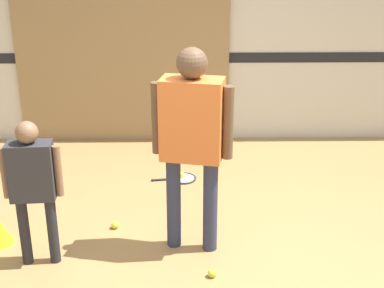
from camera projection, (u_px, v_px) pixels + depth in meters
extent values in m
plane|color=#A87F4C|center=(211.00, 262.00, 4.19)|extent=(16.00, 16.00, 0.00)
cube|color=beige|center=(201.00, 8.00, 6.17)|extent=(16.00, 0.06, 3.20)
cube|color=black|center=(201.00, 58.00, 6.36)|extent=(16.00, 0.01, 0.12)
cube|color=#93754C|center=(123.00, 61.00, 6.33)|extent=(2.52, 0.05, 1.99)
cylinder|color=#2D334C|center=(174.00, 202.00, 4.29)|extent=(0.12, 0.12, 0.79)
cylinder|color=#2D334C|center=(211.00, 205.00, 4.24)|extent=(0.12, 0.12, 0.79)
cube|color=orange|center=(192.00, 119.00, 4.00)|extent=(0.51, 0.35, 0.63)
sphere|color=brown|center=(192.00, 63.00, 3.84)|extent=(0.23, 0.23, 0.23)
cylinder|color=brown|center=(157.00, 118.00, 4.05)|extent=(0.08, 0.08, 0.56)
cylinder|color=brown|center=(228.00, 123.00, 3.95)|extent=(0.08, 0.08, 0.56)
cylinder|color=#232328|center=(25.00, 231.00, 4.09)|extent=(0.08, 0.08, 0.56)
cylinder|color=#232328|center=(53.00, 230.00, 4.11)|extent=(0.08, 0.08, 0.56)
cube|color=#2D2D33|center=(31.00, 171.00, 3.92)|extent=(0.34, 0.20, 0.44)
sphere|color=brown|center=(27.00, 132.00, 3.80)|extent=(0.16, 0.16, 0.16)
cylinder|color=brown|center=(5.00, 173.00, 3.90)|extent=(0.06, 0.06, 0.40)
cylinder|color=brown|center=(58.00, 171.00, 3.93)|extent=(0.06, 0.06, 0.40)
torus|color=#28282D|center=(183.00, 178.00, 5.61)|extent=(0.31, 0.31, 0.02)
cylinder|color=silver|center=(183.00, 178.00, 5.61)|extent=(0.23, 0.23, 0.01)
cylinder|color=black|center=(162.00, 180.00, 5.57)|extent=(0.20, 0.05, 0.02)
sphere|color=black|center=(153.00, 180.00, 5.56)|extent=(0.03, 0.03, 0.03)
sphere|color=#CCE038|center=(212.00, 273.00, 4.00)|extent=(0.07, 0.07, 0.07)
sphere|color=#CCE038|center=(182.00, 175.00, 5.62)|extent=(0.07, 0.07, 0.07)
sphere|color=#CCE038|center=(115.00, 225.00, 4.66)|extent=(0.07, 0.07, 0.07)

